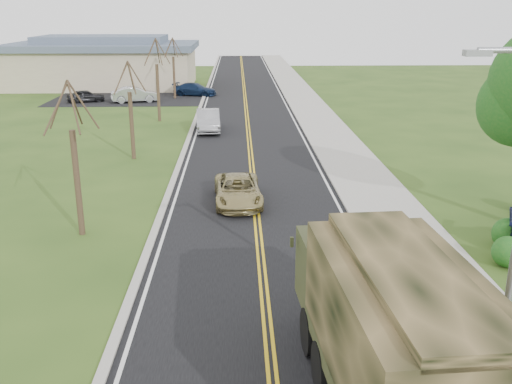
{
  "coord_description": "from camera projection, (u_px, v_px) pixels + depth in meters",
  "views": [
    {
      "loc": [
        -0.79,
        -11.26,
        8.54
      ],
      "look_at": [
        -0.1,
        9.64,
        1.8
      ],
      "focal_mm": 40.0,
      "sensor_mm": 36.0,
      "label": 1
    }
  ],
  "objects": [
    {
      "name": "lot_car_navy",
      "position": [
        195.0,
        89.0,
        58.56
      ],
      "size": [
        4.75,
        2.9,
        1.29
      ],
      "primitive_type": "imported",
      "rotation": [
        0.0,
        0.0,
        1.31
      ],
      "color": "#10203D",
      "rests_on": "ground"
    },
    {
      "name": "suv_champagne",
      "position": [
        238.0,
        190.0,
        26.06
      ],
      "size": [
        2.31,
        4.6,
        1.25
      ],
      "primitive_type": "imported",
      "rotation": [
        0.0,
        0.0,
        0.05
      ],
      "color": "#9D8F58",
      "rests_on": "ground"
    },
    {
      "name": "bare_tree_b",
      "position": [
        131.0,
        118.0,
        33.31
      ],
      "size": [
        1.83,
        2.14,
        5.73
      ],
      "color": "#38281C",
      "rests_on": "ground"
    },
    {
      "name": "curb_left",
      "position": [
        200.0,
        108.0,
        51.26
      ],
      "size": [
        0.3,
        120.0,
        0.1
      ],
      "primitive_type": "cube",
      "color": "#9E998E",
      "rests_on": "ground"
    },
    {
      "name": "road",
      "position": [
        246.0,
        108.0,
        51.41
      ],
      "size": [
        8.0,
        120.0,
        0.01
      ],
      "primitive_type": "cube",
      "color": "black",
      "rests_on": "ground"
    },
    {
      "name": "military_truck",
      "position": [
        391.0,
        323.0,
        11.95
      ],
      "size": [
        3.23,
        8.03,
        3.92
      ],
      "rotation": [
        0.0,
        0.0,
        0.06
      ],
      "color": "black",
      "rests_on": "ground"
    },
    {
      "name": "sidewalk_right",
      "position": [
        311.0,
        107.0,
        51.58
      ],
      "size": [
        3.2,
        120.0,
        0.1
      ],
      "primitive_type": "cube",
      "color": "#9E998E",
      "rests_on": "ground"
    },
    {
      "name": "bare_tree_c",
      "position": [
        158.0,
        86.0,
        44.63
      ],
      "size": [
        2.04,
        2.39,
        6.42
      ],
      "color": "#38281C",
      "rests_on": "ground"
    },
    {
      "name": "lot_car_silver",
      "position": [
        135.0,
        95.0,
        54.37
      ],
      "size": [
        4.72,
        2.64,
        1.47
      ],
      "primitive_type": "imported",
      "rotation": [
        0.0,
        0.0,
        1.83
      ],
      "color": "#B7B7BC",
      "rests_on": "ground"
    },
    {
      "name": "lot_car_dark",
      "position": [
        86.0,
        96.0,
        54.45
      ],
      "size": [
        3.76,
        2.54,
        1.19
      ],
      "primitive_type": "imported",
      "rotation": [
        0.0,
        0.0,
        1.93
      ],
      "color": "black",
      "rests_on": "ground"
    },
    {
      "name": "curb_right",
      "position": [
        292.0,
        107.0,
        51.52
      ],
      "size": [
        0.3,
        120.0,
        0.12
      ],
      "primitive_type": "cube",
      "color": "#9E998E",
      "rests_on": "ground"
    },
    {
      "name": "bare_tree_a",
      "position": [
        76.0,
        170.0,
        21.84
      ],
      "size": [
        1.93,
        2.26,
        6.08
      ],
      "color": "#38281C",
      "rests_on": "ground"
    },
    {
      "name": "sedan_silver",
      "position": [
        208.0,
        121.0,
        41.49
      ],
      "size": [
        1.93,
        4.79,
        1.55
      ],
      "primitive_type": "imported",
      "rotation": [
        0.0,
        0.0,
        0.06
      ],
      "color": "#9D9DA2",
      "rests_on": "ground"
    },
    {
      "name": "commercial_building",
      "position": [
        104.0,
        62.0,
        65.28
      ],
      "size": [
        25.5,
        21.5,
        5.65
      ],
      "color": "tan",
      "rests_on": "ground"
    },
    {
      "name": "bare_tree_d",
      "position": [
        174.0,
        73.0,
        56.11
      ],
      "size": [
        1.88,
        2.2,
        5.91
      ],
      "color": "#38281C",
      "rests_on": "ground"
    }
  ]
}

